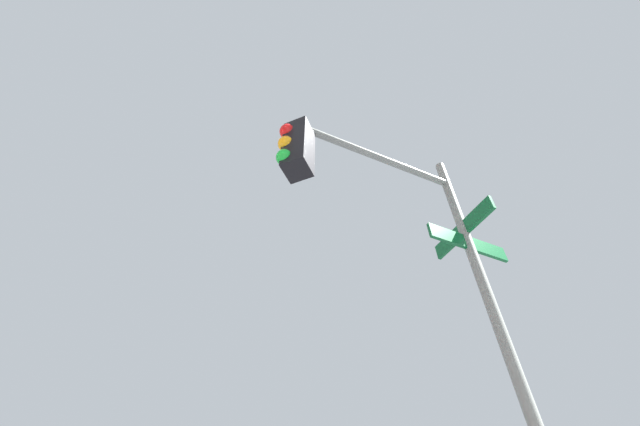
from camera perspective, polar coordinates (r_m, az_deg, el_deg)
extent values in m
cylinder|color=slate|center=(4.09, 26.30, -17.57)|extent=(0.12, 0.12, 5.46)
cylinder|color=slate|center=(4.95, 8.73, 8.32)|extent=(1.53, 1.66, 0.09)
cube|color=black|center=(4.28, -3.28, 9.68)|extent=(0.28, 0.28, 0.80)
sphere|color=red|center=(4.46, -4.97, 12.15)|extent=(0.18, 0.18, 0.18)
sphere|color=orange|center=(4.25, -5.18, 10.34)|extent=(0.18, 0.18, 0.18)
sphere|color=green|center=(4.05, -5.41, 8.35)|extent=(0.18, 0.18, 0.18)
cube|color=#0F5128|center=(4.74, 21.47, -4.24)|extent=(0.77, 0.84, 0.20)
cube|color=#0F5128|center=(4.87, 20.80, -2.30)|extent=(0.76, 0.70, 0.20)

